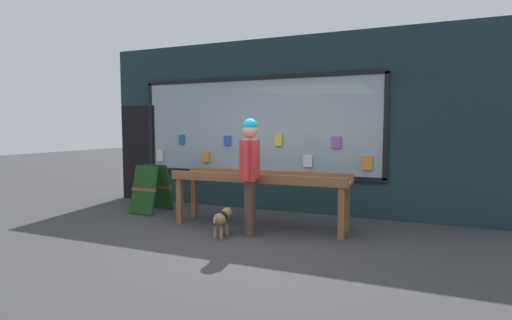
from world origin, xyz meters
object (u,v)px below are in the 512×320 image
Objects in this scene: display_table_main at (260,182)px; person_browsing at (250,167)px; sandwich_board_sign at (152,188)px; small_dog at (222,218)px.

person_browsing is (0.06, -0.52, 0.30)m from display_table_main.
small_dog is at bearing -21.85° from sandwich_board_sign.
small_dog is 2.30m from sandwich_board_sign.
display_table_main is at bearing -2.19° from sandwich_board_sign.
display_table_main is 5.36× the size of small_dog.
display_table_main is 0.60m from person_browsing.
sandwich_board_sign is at bearing 173.58° from display_table_main.
sandwich_board_sign is at bearing 61.50° from small_dog.
person_browsing is 0.87m from small_dog.
sandwich_board_sign reaches higher than small_dog.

